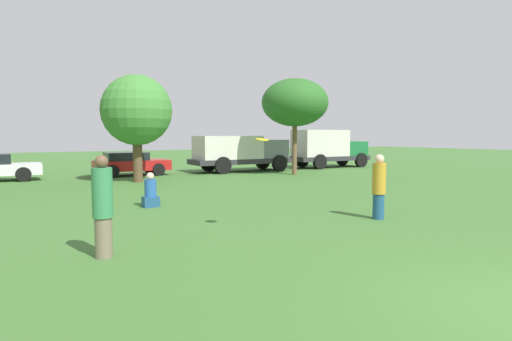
% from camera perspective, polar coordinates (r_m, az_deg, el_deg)
% --- Properties ---
extents(person_thrower, '(0.35, 0.35, 1.83)m').
position_cam_1_polar(person_thrower, '(8.13, -19.58, -4.47)').
color(person_thrower, '#726651').
rests_on(person_thrower, ground).
extents(person_catcher, '(0.35, 0.35, 1.69)m').
position_cam_1_polar(person_catcher, '(11.67, 15.91, -2.05)').
color(person_catcher, navy).
rests_on(person_catcher, ground).
extents(frisbee, '(0.29, 0.29, 0.07)m').
position_cam_1_polar(frisbee, '(9.41, 0.80, 4.11)').
color(frisbee, yellow).
extents(bystander_sitting, '(0.47, 0.40, 1.06)m').
position_cam_1_polar(bystander_sitting, '(13.57, -13.75, -2.89)').
color(bystander_sitting, navy).
rests_on(bystander_sitting, ground).
extents(tree_1, '(3.27, 3.27, 4.99)m').
position_cam_1_polar(tree_1, '(20.95, -15.48, 7.62)').
color(tree_1, brown).
rests_on(tree_1, ground).
extents(tree_2, '(3.67, 3.67, 5.30)m').
position_cam_1_polar(tree_2, '(24.14, 5.15, 8.89)').
color(tree_2, brown).
rests_on(tree_2, ground).
extents(parked_car_red, '(3.91, 2.01, 1.27)m').
position_cam_1_polar(parked_car_red, '(24.50, -16.25, 0.94)').
color(parked_car_red, red).
rests_on(parked_car_red, ground).
extents(delivery_truck_grey, '(6.15, 2.30, 2.15)m').
position_cam_1_polar(delivery_truck_grey, '(26.11, -2.09, 2.56)').
color(delivery_truck_grey, '#2D2D33').
rests_on(delivery_truck_grey, ground).
extents(delivery_truck_green, '(5.75, 2.19, 2.54)m').
position_cam_1_polar(delivery_truck_green, '(29.78, 9.40, 3.02)').
color(delivery_truck_green, '#2D2D33').
rests_on(delivery_truck_green, ground).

